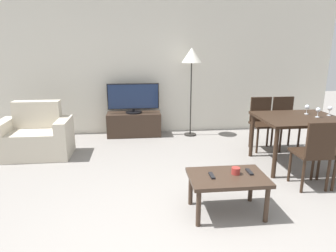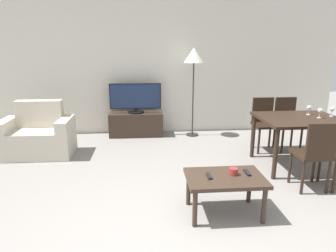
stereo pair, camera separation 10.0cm
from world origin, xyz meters
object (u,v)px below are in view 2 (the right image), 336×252
Objects in this scene: remote_primary at (247,173)px; wine_glass_right at (332,110)px; dining_chair_far at (287,120)px; remote_secondary at (209,176)px; tv at (135,98)px; dining_table at (300,124)px; wine_glass_center at (309,108)px; dining_chair_far_left at (264,121)px; tv_stand at (136,124)px; armchair at (38,136)px; coffee_table at (225,181)px; cup_white_near at (233,171)px; dining_chair_near at (315,152)px; wine_glass_left at (320,111)px; floor_lamp at (194,59)px.

remote_primary is 2.10m from wine_glass_right.
dining_chair_far reaches higher than remote_secondary.
dining_table is (2.43, -1.80, -0.10)m from tv.
wine_glass_center is at bearing -31.69° from tv.
dining_chair_far_left is at bearing 133.31° from wine_glass_right.
dining_table is at bearing -36.61° from tv_stand.
remote_secondary is at bearing -40.18° from armchair.
dining_chair_far is at bearing -21.11° from tv.
remote_secondary is (-0.17, 0.00, 0.07)m from coffee_table.
coffee_table is 2.58m from dining_chair_far.
dining_chair_far_left is 2.27m from cup_white_near.
tv_stand is 0.91× the size of dining_table.
wine_glass_right reaches higher than cup_white_near.
wine_glass_center is at bearing -88.80° from dining_chair_far.
dining_chair_near reaches higher than remote_primary.
remote_secondary is at bearing -74.68° from tv.
armchair is 12.05× the size of cup_white_near.
armchair is 0.95× the size of dining_table.
tv reaches higher than dining_chair_near.
remote_secondary is at bearing -162.99° from dining_chair_near.
armchair is at bearing 139.82° from remote_secondary.
dining_table is 12.62× the size of cup_white_near.
coffee_table is 5.62× the size of wine_glass_left.
tv_stand is 1.18× the size of dining_chair_near.
remote_secondary is (0.83, -3.02, 0.21)m from tv_stand.
floor_lamp is at bearing 134.49° from wine_glass_center.
dining_chair_far is (4.22, -0.04, 0.19)m from armchair.
dining_chair_near is at bearing -22.91° from armchair.
wine_glass_left reaches higher than cup_white_near.
wine_glass_left reaches higher than remote_secondary.
dining_chair_far_left is (-0.41, 0.00, 0.00)m from dining_chair_far.
dining_chair_far is at bearing -31.64° from floor_lamp.
wine_glass_center is (0.42, -0.62, 0.34)m from dining_chair_far_left.
remote_primary is at bearing -116.47° from dining_chair_far_left.
tv_stand is 1.18× the size of dining_chair_far.
armchair reaches higher than cup_white_near.
remote_secondary is 2.48m from wine_glass_right.
floor_lamp is 3.08m from cup_white_near.
cup_white_near is at bearing -69.84° from tv.
tv is 1.12× the size of dining_chair_far_left.
wine_glass_right is (0.28, -0.13, 0.00)m from wine_glass_center.
armchair reaches higher than remote_secondary.
tv_stand is 1.05× the size of tv.
wine_glass_center is (1.82, 1.38, 0.41)m from remote_secondary.
dining_table is at bearing -141.98° from wine_glass_center.
wine_glass_right is at bearing 33.66° from cup_white_near.
wine_glass_center is (0.42, 0.95, 0.34)m from dining_chair_near.
wine_glass_center is at bearing -8.83° from armchair.
wine_glass_left is at bearing -48.35° from floor_lamp.
wine_glass_right is (4.52, -0.79, 0.53)m from armchair.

